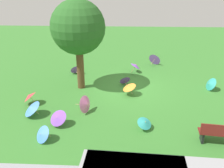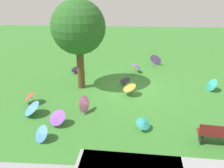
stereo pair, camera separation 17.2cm
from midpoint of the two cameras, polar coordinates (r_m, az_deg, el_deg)
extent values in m
plane|color=#387A2D|center=(13.60, 4.42, -1.01)|extent=(40.00, 40.00, 0.00)
cube|color=maroon|center=(9.87, 25.30, -10.97)|extent=(1.64, 0.63, 0.05)
cube|color=maroon|center=(9.59, 25.81, -10.53)|extent=(1.60, 0.30, 0.45)
cube|color=black|center=(9.83, 21.41, -11.96)|extent=(0.13, 0.41, 0.45)
cylinder|color=brown|center=(13.30, -7.33, 4.36)|extent=(0.41, 0.41, 2.61)
sphere|color=#286023|center=(12.74, -7.85, 13.63)|extent=(2.91, 2.91, 2.91)
cylinder|color=tan|center=(10.02, 7.79, -10.07)|extent=(0.12, 0.16, 0.30)
cone|color=teal|center=(9.85, 8.26, -9.40)|extent=(0.84, 0.84, 0.40)
sphere|color=tan|center=(9.80, 8.39, -9.22)|extent=(0.06, 0.06, 0.05)
cylinder|color=tan|center=(12.40, -18.25, -3.77)|extent=(0.34, 0.05, 0.41)
cone|color=#D8383F|center=(12.38, -19.24, -2.66)|extent=(0.70, 0.77, 0.56)
sphere|color=tan|center=(12.38, -19.45, -2.43)|extent=(0.05, 0.04, 0.05)
cylinder|color=tan|center=(14.46, 24.08, -0.50)|extent=(0.36, 0.09, 0.21)
cone|color=teal|center=(14.29, 23.31, -0.09)|extent=(0.62, 0.84, 0.75)
sphere|color=tan|center=(14.24, 23.09, 0.03)|extent=(0.05, 0.04, 0.05)
cylinder|color=tan|center=(10.48, -12.10, -8.54)|extent=(0.17, 0.28, 0.37)
cone|color=purple|center=(10.26, -12.91, -7.94)|extent=(0.97, 0.93, 0.57)
sphere|color=tan|center=(10.21, -13.07, -7.81)|extent=(0.06, 0.06, 0.05)
cylinder|color=tan|center=(9.74, -15.45, -11.91)|extent=(0.25, 0.25, 0.27)
cone|color=#4C8CE5|center=(9.59, -16.66, -11.55)|extent=(0.87, 0.87, 0.63)
sphere|color=tan|center=(9.55, -16.93, -11.47)|extent=(0.06, 0.06, 0.05)
cylinder|color=tan|center=(15.62, -8.14, 2.93)|extent=(0.19, 0.34, 0.25)
cone|color=purple|center=(15.77, -8.40, 3.69)|extent=(0.86, 0.76, 0.66)
sphere|color=tan|center=(15.80, -8.46, 3.85)|extent=(0.05, 0.06, 0.05)
cylinder|color=tan|center=(17.29, 10.47, 5.26)|extent=(0.33, 0.49, 0.25)
cone|color=purple|center=(17.55, 11.03, 6.01)|extent=(1.02, 0.90, 0.89)
sphere|color=tan|center=(17.61, 11.16, 6.18)|extent=(0.06, 0.06, 0.05)
cylinder|color=tan|center=(15.87, 5.72, 3.55)|extent=(0.28, 0.08, 0.44)
cone|color=purple|center=(15.82, 6.34, 4.50)|extent=(0.83, 0.86, 0.50)
sphere|color=tan|center=(15.81, 6.48, 4.70)|extent=(0.06, 0.05, 0.05)
cylinder|color=tan|center=(11.21, -7.47, -4.89)|extent=(0.49, 0.22, 0.14)
cone|color=pink|center=(11.00, -5.98, -4.93)|extent=(0.66, 0.92, 0.86)
sphere|color=tan|center=(10.95, -5.60, -4.94)|extent=(0.05, 0.05, 0.04)
cylinder|color=tan|center=(13.81, 3.87, 0.13)|extent=(0.16, 0.35, 0.25)
cone|color=purple|center=(13.94, 3.56, 1.02)|extent=(0.76, 0.64, 0.60)
sphere|color=tan|center=(13.97, 3.50, 1.19)|extent=(0.05, 0.06, 0.05)
cylinder|color=tan|center=(12.72, 5.07, -1.75)|extent=(0.22, 0.10, 0.45)
cone|color=orange|center=(12.57, 4.57, -0.68)|extent=(0.92, 0.93, 0.43)
sphere|color=tan|center=(12.53, 4.46, -0.46)|extent=(0.06, 0.05, 0.05)
cylinder|color=tan|center=(11.44, -17.83, -6.30)|extent=(0.26, 0.15, 0.36)
cone|color=#4C8CE5|center=(11.32, -18.92, -5.40)|extent=(1.10, 1.13, 0.67)
sphere|color=tan|center=(11.28, -19.25, -5.12)|extent=(0.06, 0.06, 0.05)
camera|label=1|loc=(0.09, -89.61, 0.17)|focal=37.36mm
camera|label=2|loc=(0.09, 90.39, -0.17)|focal=37.36mm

